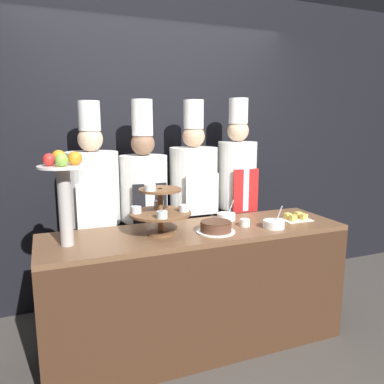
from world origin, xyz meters
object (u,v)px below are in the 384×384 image
chef_center_right (194,199)px  chef_right (237,191)px  serving_bowl_far (226,216)px  serving_bowl_near (274,224)px  fruit_pedestal (64,184)px  chef_left (94,208)px  cup_white (245,223)px  cake_round (216,227)px  chef_center_left (144,205)px  tiered_stand (160,209)px  cake_square_tray (296,218)px

chef_center_right → chef_right: size_ratio=0.99×
chef_right → serving_bowl_far: bearing=-126.5°
serving_bowl_near → fruit_pedestal: bearing=174.2°
chef_left → cup_white: bearing=-33.8°
cup_white → chef_center_right: (-0.14, 0.65, 0.06)m
chef_center_right → cake_round: bearing=-99.7°
cup_white → chef_right: bearing=66.5°
chef_center_left → tiered_stand: bearing=-94.7°
fruit_pedestal → serving_bowl_far: size_ratio=3.76×
tiered_stand → serving_bowl_far: (0.58, 0.18, -0.15)m
tiered_stand → serving_bowl_near: size_ratio=2.63×
cake_square_tray → serving_bowl_far: 0.53m
cake_round → chef_center_left: chef_center_left is taller
tiered_stand → cake_round: 0.40m
cake_square_tray → chef_right: chef_right is taller
fruit_pedestal → chef_right: (1.50, 0.62, -0.25)m
serving_bowl_far → chef_center_right: bearing=102.0°
cake_round → serving_bowl_far: (0.22, 0.27, -0.01)m
cake_square_tray → chef_left: chef_left is taller
cake_round → cake_square_tray: bearing=5.5°
cake_square_tray → serving_bowl_near: bearing=-156.4°
tiered_stand → chef_center_left: chef_center_left is taller
cake_round → cake_square_tray: size_ratio=1.19×
fruit_pedestal → tiered_stand: bearing=0.8°
serving_bowl_near → cake_round: bearing=172.8°
fruit_pedestal → chef_right: 1.65m
fruit_pedestal → chef_left: chef_left is taller
cup_white → serving_bowl_far: (-0.04, 0.21, -0.00)m
chef_center_left → cup_white: bearing=-48.8°
cake_round → chef_right: size_ratio=0.15×
cake_square_tray → serving_bowl_near: serving_bowl_near is taller
tiered_stand → chef_left: (-0.36, 0.62, -0.10)m
cake_square_tray → chef_center_left: chef_center_left is taller
fruit_pedestal → serving_bowl_far: bearing=8.9°
chef_center_right → chef_right: 0.42m
cake_round → chef_center_right: (0.12, 0.71, 0.05)m
cake_square_tray → serving_bowl_far: bearing=157.8°
serving_bowl_near → chef_left: size_ratio=0.09×
cake_round → chef_center_left: bearing=113.9°
fruit_pedestal → chef_center_right: (1.08, 0.62, -0.29)m
tiered_stand → serving_bowl_far: size_ratio=2.67×
serving_bowl_near → serving_bowl_far: serving_bowl_near is taller
tiered_stand → fruit_pedestal: size_ratio=0.71×
fruit_pedestal → cake_round: 1.02m
cup_white → chef_right: chef_right is taller
serving_bowl_far → chef_left: 1.04m
cake_round → chef_left: (-0.72, 0.71, 0.04)m
chef_center_left → cake_square_tray: bearing=-32.1°
chef_center_left → chef_right: bearing=-0.0°
fruit_pedestal → cake_round: bearing=-5.1°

